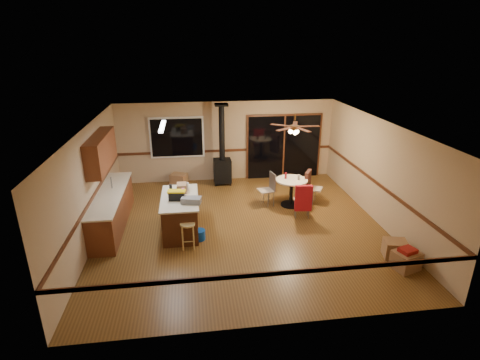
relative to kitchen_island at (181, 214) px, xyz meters
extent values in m
plane|color=brown|center=(1.50, 0.00, -0.45)|extent=(7.00, 7.00, 0.00)
plane|color=silver|center=(1.50, 0.00, 2.15)|extent=(7.00, 7.00, 0.00)
plane|color=tan|center=(1.50, 3.50, 0.85)|extent=(7.00, 0.00, 7.00)
plane|color=tan|center=(1.50, -3.50, 0.85)|extent=(7.00, 0.00, 7.00)
plane|color=tan|center=(-2.00, 0.00, 0.85)|extent=(0.00, 7.00, 7.00)
plane|color=tan|center=(5.00, 0.00, 0.85)|extent=(0.00, 7.00, 7.00)
cube|color=black|center=(-0.10, 3.45, 1.05)|extent=(1.72, 0.10, 1.32)
cube|color=black|center=(3.40, 3.45, 0.60)|extent=(2.52, 0.10, 2.10)
cube|color=brown|center=(-1.70, 0.50, -0.02)|extent=(0.60, 3.00, 0.86)
cube|color=beige|center=(-1.70, 0.50, 0.43)|extent=(0.64, 3.04, 0.04)
cube|color=brown|center=(-1.83, 0.70, 1.45)|extent=(0.35, 2.00, 0.80)
cube|color=#462211|center=(0.00, 0.00, -0.02)|extent=(0.80, 1.60, 0.86)
cube|color=beige|center=(0.00, 0.00, 0.43)|extent=(0.88, 1.68, 0.04)
cube|color=black|center=(1.30, 3.05, 0.00)|extent=(0.55, 0.50, 0.75)
cylinder|color=black|center=(1.30, 3.05, 1.26)|extent=(0.18, 0.18, 1.77)
cylinder|color=brown|center=(3.06, 1.12, 1.80)|extent=(0.24, 0.24, 0.10)
cylinder|color=brown|center=(3.06, 1.12, 2.07)|extent=(0.05, 0.05, 0.16)
sphere|color=#FFD88C|center=(3.06, 1.12, 1.68)|extent=(0.16, 0.16, 0.16)
cube|color=white|center=(-0.30, 0.30, 2.11)|extent=(0.10, 1.20, 0.04)
cube|color=slate|center=(0.28, -0.38, 0.52)|extent=(0.49, 0.34, 0.14)
cube|color=black|center=(-0.05, -0.15, 0.55)|extent=(0.38, 0.24, 0.20)
cube|color=gold|center=(-0.05, -0.15, 0.66)|extent=(0.44, 0.27, 0.03)
cube|color=olive|center=(0.05, 0.33, 0.55)|extent=(0.24, 0.32, 0.21)
cylinder|color=black|center=(-0.20, 0.22, 0.57)|extent=(0.08, 0.08, 0.25)
cylinder|color=#D84C8C|center=(0.09, -0.04, 0.56)|extent=(0.09, 0.09, 0.24)
cylinder|color=white|center=(0.20, 0.43, 0.54)|extent=(0.07, 0.07, 0.19)
cylinder|color=#D6BA71|center=(0.17, -0.83, -0.14)|extent=(0.42, 0.42, 0.62)
cylinder|color=#0D48BC|center=(0.43, -0.49, -0.33)|extent=(0.38, 0.38, 0.24)
cylinder|color=black|center=(3.06, 1.12, -0.43)|extent=(0.55, 0.55, 0.04)
cylinder|color=black|center=(3.06, 1.12, -0.06)|extent=(0.10, 0.10, 0.70)
cylinder|color=beige|center=(3.06, 1.12, 0.31)|extent=(0.89, 0.89, 0.04)
cylinder|color=#590C14|center=(2.91, 1.22, 0.41)|extent=(0.08, 0.08, 0.17)
cylinder|color=beige|center=(3.24, 1.07, 0.40)|extent=(0.07, 0.07, 0.15)
cube|color=tan|center=(2.36, 1.22, 0.00)|extent=(0.47, 0.47, 0.03)
cube|color=slate|center=(2.55, 1.25, 0.25)|extent=(0.11, 0.40, 0.50)
cube|color=tan|center=(3.16, 0.42, 0.00)|extent=(0.44, 0.44, 0.03)
cube|color=slate|center=(3.14, 0.23, 0.25)|extent=(0.40, 0.08, 0.50)
cube|color=#B2141C|center=(3.14, 0.21, 0.15)|extent=(0.45, 0.15, 0.70)
cube|color=tan|center=(3.76, 1.17, 0.00)|extent=(0.55, 0.55, 0.03)
cube|color=slate|center=(3.60, 1.26, 0.25)|extent=(0.22, 0.36, 0.50)
cube|color=#3A1C16|center=(3.58, 1.27, 0.15)|extent=(0.31, 0.43, 0.70)
cube|color=olive|center=(-0.11, 3.10, -0.26)|extent=(0.60, 0.55, 0.39)
cube|color=olive|center=(4.59, -2.25, -0.26)|extent=(0.61, 0.56, 0.38)
cube|color=olive|center=(4.60, -1.80, -0.26)|extent=(0.55, 0.50, 0.38)
cube|color=maroon|center=(4.59, -2.25, -0.03)|extent=(0.38, 0.34, 0.08)
camera|label=1|loc=(0.33, -8.32, 3.98)|focal=28.00mm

